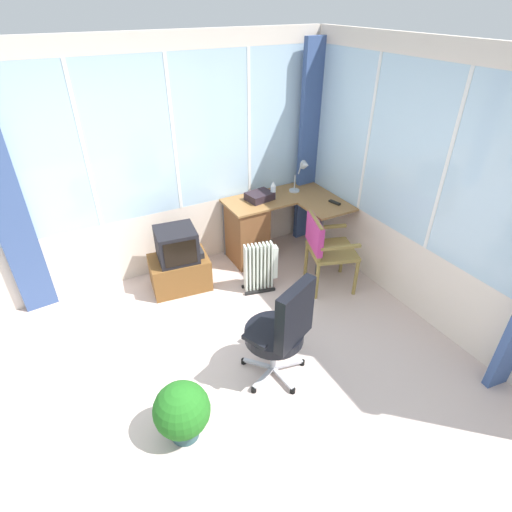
# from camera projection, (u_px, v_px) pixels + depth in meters

# --- Properties ---
(ground) EXTENTS (5.47, 4.94, 0.06)m
(ground) POSITION_uv_depth(u_px,v_px,m) (219.00, 391.00, 3.49)
(ground) COLOR beige
(north_window_panel) EXTENTS (4.47, 0.07, 2.56)m
(north_window_panel) POSITION_uv_depth(u_px,v_px,m) (135.00, 170.00, 4.25)
(north_window_panel) COLOR silver
(north_window_panel) RESTS_ON ground
(east_window_panel) EXTENTS (0.07, 3.94, 2.56)m
(east_window_panel) POSITION_uv_depth(u_px,v_px,m) (440.00, 198.00, 3.68)
(east_window_panel) COLOR silver
(east_window_panel) RESTS_ON ground
(curtain_north_left) EXTENTS (0.32, 0.10, 2.46)m
(curtain_north_left) POSITION_uv_depth(u_px,v_px,m) (5.00, 202.00, 3.73)
(curtain_north_left) COLOR #3A5286
(curtain_north_left) RESTS_ON ground
(curtain_corner) EXTENTS (0.32, 0.09, 2.46)m
(curtain_corner) POSITION_uv_depth(u_px,v_px,m) (310.00, 148.00, 5.03)
(curtain_corner) COLOR #3A5286
(curtain_corner) RESTS_ON ground
(desk) EXTENTS (1.30, 1.01, 0.77)m
(desk) POSITION_uv_depth(u_px,v_px,m) (253.00, 229.00, 4.96)
(desk) COLOR olive
(desk) RESTS_ON ground
(desk_lamp) EXTENTS (0.23, 0.20, 0.41)m
(desk_lamp) POSITION_uv_depth(u_px,v_px,m) (303.00, 171.00, 4.89)
(desk_lamp) COLOR #B2B7BC
(desk_lamp) RESTS_ON desk
(tv_remote) EXTENTS (0.08, 0.16, 0.02)m
(tv_remote) POSITION_uv_depth(u_px,v_px,m) (335.00, 202.00, 4.75)
(tv_remote) COLOR black
(tv_remote) RESTS_ON desk
(spray_bottle) EXTENTS (0.06, 0.06, 0.22)m
(spray_bottle) POSITION_uv_depth(u_px,v_px,m) (273.00, 190.00, 4.81)
(spray_bottle) COLOR silver
(spray_bottle) RESTS_ON desk
(paper_tray) EXTENTS (0.33, 0.27, 0.09)m
(paper_tray) POSITION_uv_depth(u_px,v_px,m) (260.00, 196.00, 4.82)
(paper_tray) COLOR #291E25
(paper_tray) RESTS_ON desk
(wooden_armchair) EXTENTS (0.62, 0.61, 0.87)m
(wooden_armchair) POSITION_uv_depth(u_px,v_px,m) (323.00, 244.00, 4.39)
(wooden_armchair) COLOR olive
(wooden_armchair) RESTS_ON ground
(office_chair) EXTENTS (0.63, 0.57, 1.02)m
(office_chair) POSITION_uv_depth(u_px,v_px,m) (283.00, 328.00, 3.28)
(office_chair) COLOR #B7B7BF
(office_chair) RESTS_ON ground
(tv_on_stand) EXTENTS (0.69, 0.52, 0.74)m
(tv_on_stand) POSITION_uv_depth(u_px,v_px,m) (179.00, 262.00, 4.51)
(tv_on_stand) COLOR brown
(tv_on_stand) RESTS_ON ground
(space_heater) EXTENTS (0.41, 0.24, 0.59)m
(space_heater) POSITION_uv_depth(u_px,v_px,m) (261.00, 267.00, 4.48)
(space_heater) COLOR silver
(space_heater) RESTS_ON ground
(potted_plant) EXTENTS (0.42, 0.42, 0.51)m
(potted_plant) POSITION_uv_depth(u_px,v_px,m) (182.00, 411.00, 2.96)
(potted_plant) COLOR #305055
(potted_plant) RESTS_ON ground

